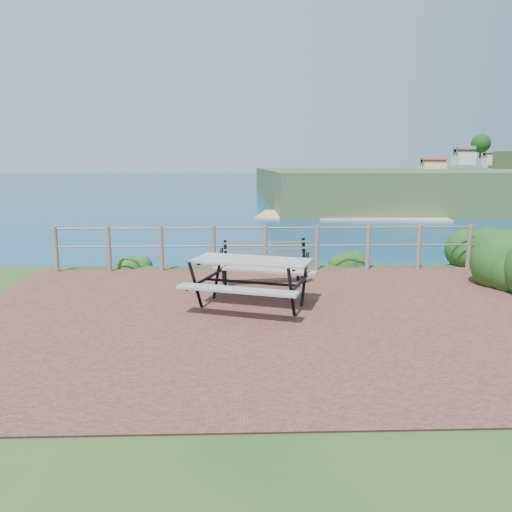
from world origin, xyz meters
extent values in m
cube|color=brown|center=(0.00, 0.00, 0.00)|extent=(10.00, 7.00, 0.12)
plane|color=#14577B|center=(0.00, 200.00, 0.00)|extent=(1200.00, 1200.00, 0.00)
cylinder|color=#6B5B4C|center=(-4.60, 3.35, 0.52)|extent=(0.10, 0.10, 1.00)
cylinder|color=#6B5B4C|center=(-3.45, 3.35, 0.52)|extent=(0.10, 0.10, 1.00)
cylinder|color=#6B5B4C|center=(-2.30, 3.35, 0.52)|extent=(0.10, 0.10, 1.00)
cylinder|color=#6B5B4C|center=(-1.15, 3.35, 0.52)|extent=(0.10, 0.10, 1.00)
cylinder|color=#6B5B4C|center=(0.00, 3.35, 0.52)|extent=(0.10, 0.10, 1.00)
cylinder|color=#6B5B4C|center=(1.15, 3.35, 0.52)|extent=(0.10, 0.10, 1.00)
cylinder|color=#6B5B4C|center=(2.30, 3.35, 0.52)|extent=(0.10, 0.10, 1.00)
cylinder|color=#6B5B4C|center=(3.45, 3.35, 0.52)|extent=(0.10, 0.10, 1.00)
cylinder|color=#6B5B4C|center=(4.60, 3.35, 0.52)|extent=(0.10, 0.10, 1.00)
cylinder|color=slate|center=(0.00, 3.35, 0.97)|extent=(9.40, 0.04, 0.04)
cylinder|color=slate|center=(0.00, 3.35, 0.57)|extent=(9.40, 0.04, 0.04)
cube|color=gray|center=(-0.38, 0.46, 0.80)|extent=(2.05, 1.36, 0.04)
cube|color=gray|center=(-0.38, 0.46, 0.48)|extent=(1.88, 0.88, 0.04)
cube|color=gray|center=(-0.38, 0.46, 0.48)|extent=(1.88, 0.88, 0.04)
cylinder|color=black|center=(-0.38, 0.46, 0.43)|extent=(1.56, 0.58, 0.05)
cube|color=brown|center=(-0.12, 2.05, 0.47)|extent=(1.69, 0.65, 0.04)
cube|color=brown|center=(-0.12, 2.05, 0.76)|extent=(1.65, 0.36, 0.38)
cube|color=black|center=(-0.12, 2.05, 0.25)|extent=(0.06, 0.07, 0.45)
cube|color=black|center=(-0.12, 2.05, 0.25)|extent=(0.06, 0.07, 0.45)
cube|color=black|center=(-0.12, 2.05, 0.25)|extent=(0.06, 0.07, 0.45)
cube|color=black|center=(-0.12, 2.05, 0.25)|extent=(0.06, 0.07, 0.45)
ellipsoid|color=#1F4615|center=(5.16, 3.55, 0.00)|extent=(1.21, 1.21, 1.72)
ellipsoid|color=#234E1D|center=(-3.08, 4.07, 0.00)|extent=(0.69, 0.69, 0.41)
ellipsoid|color=#1F4615|center=(2.05, 4.10, 0.00)|extent=(0.73, 0.73, 0.46)
camera|label=1|loc=(-0.57, -7.55, 2.36)|focal=35.00mm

